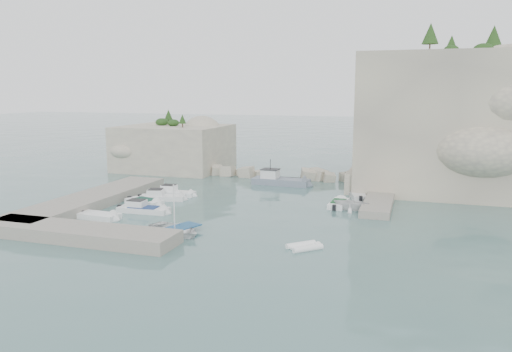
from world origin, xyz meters
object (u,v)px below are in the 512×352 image
(inflatable_dinghy, at_px, (304,249))
(tender_east_d, at_px, (365,193))
(motorboat_a, at_px, (175,196))
(tender_east_c, at_px, (358,197))
(rowboat, at_px, (175,234))
(motorboat_c, at_px, (144,204))
(work_boat, at_px, (281,185))
(motorboat_d, at_px, (144,212))
(tender_east_b, at_px, (338,206))
(motorboat_e, at_px, (99,219))
(tender_east_a, at_px, (351,210))
(motorboat_b, at_px, (163,200))

(inflatable_dinghy, height_order, tender_east_d, tender_east_d)
(motorboat_a, relative_size, inflatable_dinghy, 1.89)
(tender_east_c, xyz_separation_m, tender_east_d, (0.55, 3.01, 0.00))
(inflatable_dinghy, xyz_separation_m, tender_east_c, (1.79, 21.16, 0.00))
(inflatable_dinghy, bearing_deg, rowboat, 134.37)
(motorboat_a, xyz_separation_m, tender_east_d, (21.77, 8.86, 0.00))
(motorboat_c, relative_size, inflatable_dinghy, 1.69)
(work_boat, bearing_deg, motorboat_d, -113.33)
(motorboat_d, height_order, inflatable_dinghy, motorboat_d)
(tender_east_b, height_order, work_boat, work_boat)
(motorboat_d, distance_m, tender_east_d, 27.30)
(motorboat_d, bearing_deg, work_boat, 60.98)
(motorboat_e, height_order, rowboat, rowboat)
(motorboat_c, distance_m, motorboat_e, 7.12)
(motorboat_c, distance_m, tender_east_a, 22.79)
(tender_east_a, relative_size, tender_east_c, 0.80)
(tender_east_b, xyz_separation_m, tender_east_c, (1.51, 5.33, 0.00))
(motorboat_a, relative_size, tender_east_d, 1.11)
(work_boat, bearing_deg, motorboat_e, -115.49)
(motorboat_b, height_order, tender_east_c, motorboat_b)
(tender_east_c, height_order, tender_east_d, tender_east_d)
(inflatable_dinghy, distance_m, work_boat, 27.62)
(motorboat_b, distance_m, work_boat, 17.13)
(tender_east_c, height_order, work_boat, work_boat)
(motorboat_b, relative_size, tender_east_a, 1.50)
(motorboat_b, distance_m, tender_east_c, 23.07)
(motorboat_e, distance_m, work_boat, 26.21)
(motorboat_b, distance_m, motorboat_e, 9.79)
(motorboat_d, relative_size, motorboat_e, 1.29)
(motorboat_e, height_order, tender_east_a, tender_east_a)
(work_boat, bearing_deg, tender_east_c, -21.61)
(motorboat_e, distance_m, tender_east_a, 26.00)
(motorboat_c, height_order, work_boat, work_boat)
(motorboat_b, bearing_deg, motorboat_c, -124.20)
(motorboat_c, relative_size, motorboat_e, 1.06)
(inflatable_dinghy, bearing_deg, tender_east_c, 41.72)
(motorboat_a, bearing_deg, motorboat_e, -102.04)
(motorboat_b, height_order, motorboat_e, motorboat_b)
(tender_east_a, height_order, tender_east_c, tender_east_a)
(work_boat, bearing_deg, tender_east_b, -44.88)
(motorboat_a, distance_m, tender_east_a, 21.27)
(motorboat_a, height_order, inflatable_dinghy, motorboat_a)
(motorboat_d, distance_m, inflatable_dinghy, 19.76)
(motorboat_e, relative_size, inflatable_dinghy, 1.60)
(motorboat_a, xyz_separation_m, motorboat_c, (-1.10, -5.24, 0.00))
(tender_east_c, bearing_deg, tender_east_b, 149.65)
(tender_east_a, xyz_separation_m, tender_east_b, (-1.55, 1.32, 0.00))
(motorboat_a, relative_size, tender_east_a, 1.45)
(motorboat_d, xyz_separation_m, rowboat, (6.81, -6.22, 0.00))
(tender_east_b, bearing_deg, motorboat_e, 122.66)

